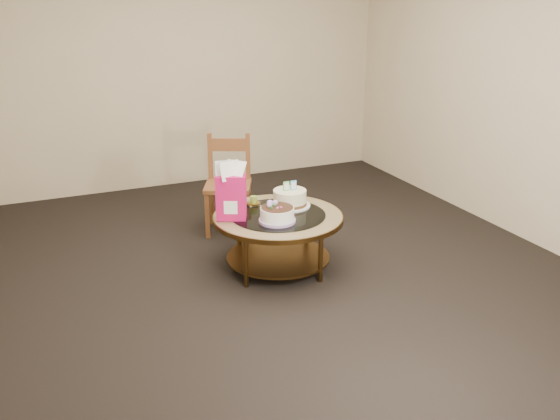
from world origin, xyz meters
name	(u,v)px	position (x,y,z in m)	size (l,w,h in m)	color
ground	(278,268)	(0.00, 0.00, 0.00)	(5.00, 5.00, 0.00)	black
room_walls	(278,72)	(0.00, 0.00, 1.54)	(4.52, 5.02, 2.61)	#C5B595
coffee_table	(278,224)	(0.00, 0.00, 0.38)	(1.02, 1.02, 0.46)	#523717
decorated_cake	(277,215)	(-0.07, -0.14, 0.51)	(0.28, 0.28, 0.16)	#AB8AC3
cream_cake	(290,198)	(0.16, 0.14, 0.52)	(0.33, 0.33, 0.21)	white
gift_bag	(231,191)	(-0.36, 0.05, 0.68)	(0.25, 0.22, 0.45)	#D5145D
pillar_candle	(254,202)	(-0.09, 0.28, 0.48)	(0.11, 0.11, 0.08)	#E1C05C
dining_chair	(228,183)	(-0.08, 0.95, 0.44)	(0.53, 0.53, 0.87)	brown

